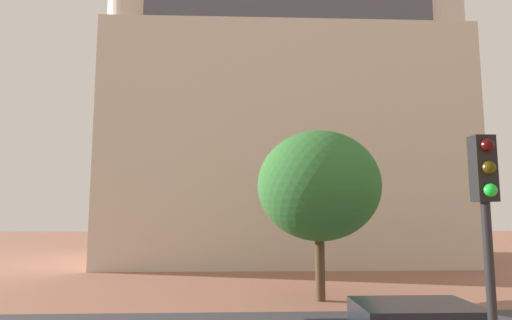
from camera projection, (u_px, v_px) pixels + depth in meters
name	position (u px, v px, depth m)	size (l,w,h in m)	color
landmark_building	(284.00, 115.00, 30.40)	(22.72, 12.30, 35.18)	beige
traffic_light_pole	(488.00, 230.00, 5.66)	(0.28, 0.34, 4.29)	black
tree_curb_far	(319.00, 186.00, 16.14)	(4.64, 4.64, 6.33)	#4C3823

